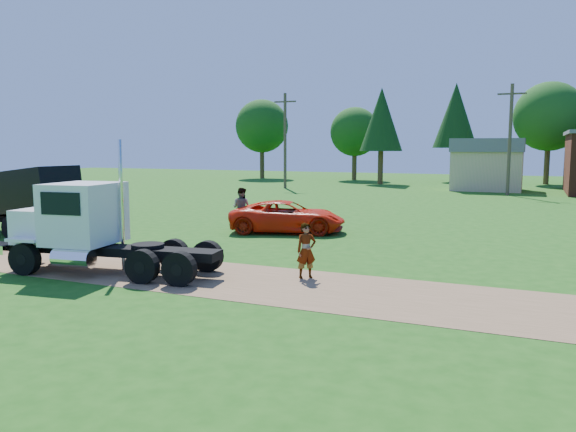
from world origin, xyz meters
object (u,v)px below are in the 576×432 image
at_px(black_dump_truck, 13,196).
at_px(orange_pickup, 287,217).
at_px(white_semi_tractor, 86,227).
at_px(spectator_a, 306,251).

height_order(black_dump_truck, orange_pickup, black_dump_truck).
distance_m(white_semi_tractor, orange_pickup, 10.41).
distance_m(black_dump_truck, spectator_a, 15.58).
height_order(black_dump_truck, spectator_a, black_dump_truck).
bearing_deg(white_semi_tractor, spectator_a, 8.22).
bearing_deg(orange_pickup, spectator_a, -170.49).
bearing_deg(spectator_a, white_semi_tractor, 153.96).
bearing_deg(white_semi_tractor, orange_pickup, 68.29).
relative_size(black_dump_truck, spectator_a, 4.37).
distance_m(white_semi_tractor, black_dump_truck, 9.73).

